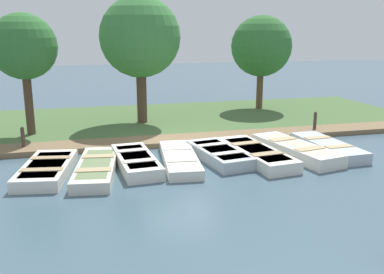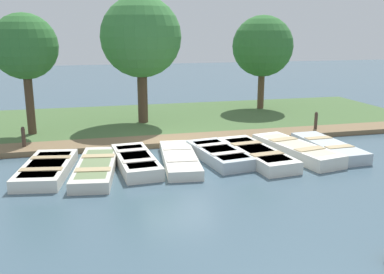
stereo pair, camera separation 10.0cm
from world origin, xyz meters
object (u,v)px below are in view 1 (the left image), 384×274
rowboat_7 (328,147)px  mooring_post_far (315,122)px  rowboat_1 (96,168)px  rowboat_6 (296,149)px  park_tree_far_left (24,47)px  rowboat_5 (256,154)px  rowboat_3 (180,159)px  park_tree_left (140,38)px  mooring_post_near (23,139)px  rowboat_0 (47,169)px  park_tree_center (261,46)px  rowboat_2 (136,161)px  rowboat_4 (220,154)px

rowboat_7 → mooring_post_far: size_ratio=3.72×
rowboat_1 → rowboat_6: rowboat_6 is taller
rowboat_6 → park_tree_far_left: 10.51m
rowboat_5 → rowboat_6: 1.45m
rowboat_7 → park_tree_far_left: size_ratio=0.70×
rowboat_1 → rowboat_3: (-0.31, 2.56, -0.01)m
mooring_post_far → park_tree_left: park_tree_left is taller
rowboat_7 → park_tree_far_left: 11.55m
mooring_post_near → park_tree_left: 6.49m
rowboat_0 → mooring_post_far: bearing=114.5°
rowboat_3 → park_tree_center: size_ratio=0.74×
rowboat_0 → rowboat_7: bearing=99.7°
rowboat_0 → rowboat_5: 6.42m
rowboat_6 → mooring_post_near: mooring_post_near is taller
rowboat_3 → rowboat_5: rowboat_5 is taller
rowboat_2 → rowboat_4: size_ratio=1.04×
rowboat_7 → park_tree_far_left: park_tree_far_left is taller
mooring_post_far → park_tree_far_left: bearing=-100.8°
rowboat_4 → park_tree_far_left: park_tree_far_left is taller
rowboat_0 → rowboat_6: (0.02, 7.86, 0.03)m
park_tree_far_left → rowboat_0: bearing=10.3°
rowboat_6 → park_tree_left: park_tree_left is taller
rowboat_5 → mooring_post_near: size_ratio=4.17×
rowboat_7 → mooring_post_far: (-2.68, 1.05, 0.25)m
rowboat_3 → mooring_post_far: size_ratio=4.04×
rowboat_2 → park_tree_far_left: 6.72m
rowboat_2 → rowboat_0: bearing=-92.1°
rowboat_6 → rowboat_3: bearing=-102.8°
mooring_post_far → mooring_post_near: bearing=-90.0°
rowboat_1 → rowboat_3: size_ratio=1.01×
rowboat_0 → rowboat_4: size_ratio=1.05×
rowboat_6 → mooring_post_near: (-2.75, -8.79, 0.23)m
rowboat_2 → rowboat_7: (0.03, 6.54, -0.00)m
rowboat_0 → park_tree_left: size_ratio=0.58×
rowboat_0 → park_tree_far_left: bearing=-160.3°
rowboat_0 → park_tree_left: park_tree_left is taller
rowboat_3 → rowboat_6: (0.12, 3.92, 0.05)m
park_tree_far_left → park_tree_center: (-3.10, 10.86, -0.17)m
mooring_post_near → mooring_post_far: size_ratio=1.00×
rowboat_3 → mooring_post_near: 5.54m
park_tree_far_left → park_tree_center: size_ratio=0.98×
rowboat_1 → park_tree_center: park_tree_center is taller
rowboat_6 → park_tree_far_left: size_ratio=0.79×
park_tree_left → rowboat_3: bearing=3.2°
rowboat_2 → rowboat_7: rowboat_2 is taller
mooring_post_near → park_tree_far_left: bearing=178.7°
rowboat_7 → rowboat_3: bearing=-93.0°
park_tree_left → park_tree_center: (-1.98, 6.37, -0.49)m
rowboat_1 → rowboat_7: (-0.26, 7.73, 0.03)m
rowboat_0 → rowboat_2: (-0.08, 2.57, 0.02)m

